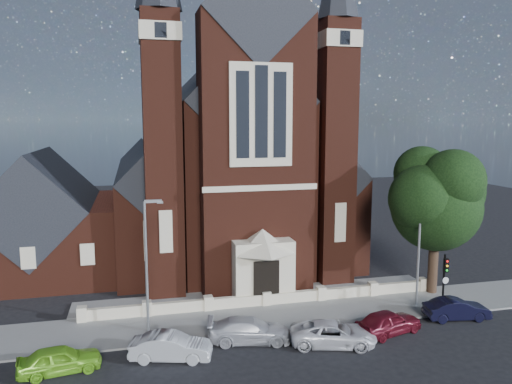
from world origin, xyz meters
The scene contains 16 objects.
ground centered at (0.00, 15.00, 0.00)m, with size 120.00×120.00×0.00m, color black.
pavement_strip centered at (0.00, 4.50, 0.00)m, with size 60.00×5.00×0.12m, color slate.
forecourt_paving centered at (0.00, 8.50, 0.00)m, with size 26.00×3.00×0.14m, color slate.
forecourt_wall centered at (0.00, 6.50, 0.00)m, with size 24.00×0.40×0.90m, color beige.
church centered at (0.00, 22.94, 8.19)m, with size 20.01×34.90×29.20m.
parish_hall centered at (-16.00, 18.00, 4.01)m, with size 12.00×12.20×10.24m.
street_tree centered at (12.60, 5.71, 6.96)m, with size 6.40×6.60×10.70m.
street_lamp_left centered at (-7.91, 4.00, 4.60)m, with size 1.16×0.22×8.09m.
street_lamp_right centered at (10.09, 4.00, 4.60)m, with size 1.16×0.22×8.09m.
traffic_signal centered at (11.00, 2.43, 2.58)m, with size 0.28×0.42×4.00m.
car_lime_van centered at (-12.49, 0.19, 0.69)m, with size 1.63×4.06×1.38m, color #75C126.
car_silver_a centered at (-6.93, 0.26, 0.71)m, with size 1.51×4.33×1.43m, color #AFB3B8.
car_silver_b centered at (-2.37, 1.34, 0.70)m, with size 1.96×4.83×1.40m, color #B9BBC2.
car_white_suv centered at (2.14, -0.20, 0.68)m, with size 2.25×4.88×1.36m, color white.
car_dark_red centered at (5.91, 0.41, 0.73)m, with size 1.73×4.30×1.47m, color #5D0F1C.
car_navy centered at (11.25, 1.35, 0.68)m, with size 1.44×4.12×1.36m, color black.
Camera 1 is at (-8.53, -25.16, 12.69)m, focal length 35.00 mm.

